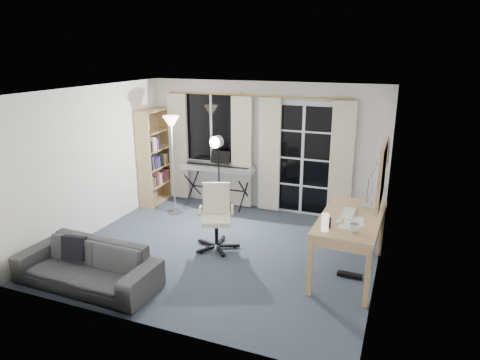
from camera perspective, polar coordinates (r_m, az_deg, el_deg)
name	(u,v)px	position (r m, az deg, el deg)	size (l,w,h in m)	color
floor	(221,251)	(6.63, -2.49, -9.42)	(4.50, 4.00, 0.02)	#323C49
window	(212,128)	(8.29, -3.76, 6.98)	(1.20, 0.08, 1.40)	white
french_door	(303,160)	(7.81, 8.37, 2.66)	(1.32, 0.09, 2.11)	white
curtains	(255,153)	(7.95, 1.99, 3.59)	(3.60, 0.07, 2.13)	gold
bookshelf	(154,159)	(8.56, -11.45, 2.75)	(0.32, 0.87, 1.86)	tan
torchiere_lamp	(172,136)	(7.73, -9.10, 5.81)	(0.35, 0.35, 1.82)	#B2B2B7
keyboard_piano	(218,169)	(8.11, -2.95, 1.52)	(1.42, 0.70, 1.02)	black
studio_light	(217,152)	(7.29, -3.08, 3.76)	(0.32, 0.32, 1.58)	black
office_chair	(216,210)	(6.56, -3.17, -4.03)	(0.69, 0.67, 1.00)	black
desk	(351,224)	(5.87, 14.52, -5.68)	(0.83, 1.57, 0.83)	tan
monitor	(372,186)	(6.14, 17.17, -0.77)	(0.20, 0.60, 0.52)	silver
desk_clutter	(342,235)	(5.69, 13.39, -7.19)	(0.51, 0.94, 1.05)	white
mug	(354,227)	(5.34, 15.02, -6.08)	(0.14, 0.11, 0.14)	silver
wall_mirror	(382,174)	(5.25, 18.37, 0.83)	(0.04, 0.94, 0.74)	tan
framed_print	(387,153)	(6.11, 19.04, 3.44)	(0.03, 0.42, 0.32)	tan
wall_shelf	(383,158)	(6.65, 18.53, 2.82)	(0.16, 0.30, 0.18)	tan
sofa	(86,259)	(5.89, -19.86, -9.88)	(1.90, 0.59, 0.74)	#343436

